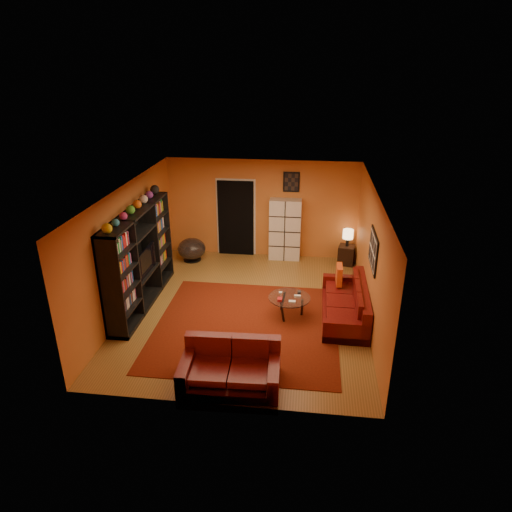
# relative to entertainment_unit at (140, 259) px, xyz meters

# --- Properties ---
(floor) EXTENTS (6.00, 6.00, 0.00)m
(floor) POSITION_rel_entertainment_unit_xyz_m (2.27, 0.00, -1.05)
(floor) COLOR brown
(floor) RESTS_ON ground
(ceiling) EXTENTS (6.00, 6.00, 0.00)m
(ceiling) POSITION_rel_entertainment_unit_xyz_m (2.27, 0.00, 1.55)
(ceiling) COLOR white
(ceiling) RESTS_ON wall_back
(wall_back) EXTENTS (6.00, 0.00, 6.00)m
(wall_back) POSITION_rel_entertainment_unit_xyz_m (2.27, 3.00, 0.25)
(wall_back) COLOR #C4682B
(wall_back) RESTS_ON floor
(wall_front) EXTENTS (6.00, 0.00, 6.00)m
(wall_front) POSITION_rel_entertainment_unit_xyz_m (2.27, -3.00, 0.25)
(wall_front) COLOR #C4682B
(wall_front) RESTS_ON floor
(wall_left) EXTENTS (0.00, 6.00, 6.00)m
(wall_left) POSITION_rel_entertainment_unit_xyz_m (-0.23, 0.00, 0.25)
(wall_left) COLOR #C4682B
(wall_left) RESTS_ON floor
(wall_right) EXTENTS (0.00, 6.00, 6.00)m
(wall_right) POSITION_rel_entertainment_unit_xyz_m (4.78, 0.00, 0.25)
(wall_right) COLOR #C4682B
(wall_right) RESTS_ON floor
(rug) EXTENTS (3.60, 3.60, 0.01)m
(rug) POSITION_rel_entertainment_unit_xyz_m (2.38, -0.70, -1.04)
(rug) COLOR #501409
(rug) RESTS_ON floor
(doorway) EXTENTS (0.95, 0.10, 2.04)m
(doorway) POSITION_rel_entertainment_unit_xyz_m (1.57, 2.96, -0.03)
(doorway) COLOR black
(doorway) RESTS_ON floor
(wall_art_right) EXTENTS (0.03, 1.00, 0.70)m
(wall_art_right) POSITION_rel_entertainment_unit_xyz_m (4.75, -0.30, 0.55)
(wall_art_right) COLOR black
(wall_art_right) RESTS_ON wall_right
(wall_art_back) EXTENTS (0.42, 0.03, 0.52)m
(wall_art_back) POSITION_rel_entertainment_unit_xyz_m (3.02, 2.98, 1.00)
(wall_art_back) COLOR black
(wall_art_back) RESTS_ON wall_back
(entertainment_unit) EXTENTS (0.45, 3.00, 2.10)m
(entertainment_unit) POSITION_rel_entertainment_unit_xyz_m (0.00, 0.00, 0.00)
(entertainment_unit) COLOR black
(entertainment_unit) RESTS_ON floor
(tv) EXTENTS (0.96, 0.13, 0.55)m
(tv) POSITION_rel_entertainment_unit_xyz_m (0.05, -0.00, -0.05)
(tv) COLOR black
(tv) RESTS_ON entertainment_unit
(sofa) EXTENTS (0.91, 2.16, 0.85)m
(sofa) POSITION_rel_entertainment_unit_xyz_m (4.41, -0.07, -0.76)
(sofa) COLOR #520B0A
(sofa) RESTS_ON rug
(loveseat) EXTENTS (1.65, 1.03, 0.85)m
(loveseat) POSITION_rel_entertainment_unit_xyz_m (2.36, -2.41, -0.77)
(loveseat) COLOR #520B0A
(loveseat) RESTS_ON rug
(throw_pillow) EXTENTS (0.12, 0.42, 0.42)m
(throw_pillow) POSITION_rel_entertainment_unit_xyz_m (4.22, 0.61, -0.42)
(throw_pillow) COLOR #E65019
(throw_pillow) RESTS_ON sofa
(coffee_table) EXTENTS (0.86, 0.86, 0.43)m
(coffee_table) POSITION_rel_entertainment_unit_xyz_m (3.19, -0.20, -0.66)
(coffee_table) COLOR silver
(coffee_table) RESTS_ON floor
(storage_cabinet) EXTENTS (0.82, 0.37, 1.63)m
(storage_cabinet) POSITION_rel_entertainment_unit_xyz_m (2.90, 2.80, -0.23)
(storage_cabinet) COLOR silver
(storage_cabinet) RESTS_ON floor
(bowl_chair) EXTENTS (0.74, 0.74, 0.60)m
(bowl_chair) POSITION_rel_entertainment_unit_xyz_m (0.48, 2.37, -0.73)
(bowl_chair) COLOR black
(bowl_chair) RESTS_ON floor
(side_table) EXTENTS (0.47, 0.47, 0.50)m
(side_table) POSITION_rel_entertainment_unit_xyz_m (4.53, 2.63, -0.80)
(side_table) COLOR black
(side_table) RESTS_ON floor
(table_lamp) EXTENTS (0.27, 0.27, 0.44)m
(table_lamp) POSITION_rel_entertainment_unit_xyz_m (4.53, 2.63, -0.24)
(table_lamp) COLOR black
(table_lamp) RESTS_ON side_table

